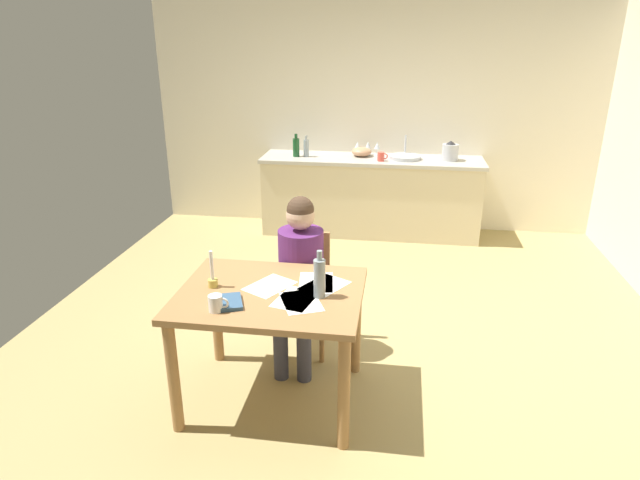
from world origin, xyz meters
TOP-DOWN VIEW (x-y plane):
  - ground_plane at (0.00, 0.00)m, footprint 5.20×5.20m
  - wall_back at (0.00, 2.60)m, footprint 5.20×0.12m
  - kitchen_counter at (0.00, 2.24)m, footprint 2.51×0.64m
  - dining_table at (-0.41, -1.02)m, footprint 1.11×0.89m
  - chair_at_table at (-0.34, -0.33)m, footprint 0.40×0.40m
  - person_seated at (-0.33, -0.48)m, footprint 0.32×0.59m
  - coffee_mug at (-0.65, -1.31)m, footprint 0.12×0.08m
  - candlestick at (-0.77, -1.01)m, footprint 0.06×0.06m
  - book_magazine at (-0.60, -1.21)m, footprint 0.19×0.23m
  - paper_letter at (-0.43, -0.95)m, footprint 0.33×0.36m
  - paper_bill at (-0.10, -0.89)m, footprint 0.33×0.36m
  - paper_envelope at (-0.16, -0.85)m, footprint 0.25×0.32m
  - paper_receipt at (-0.24, -1.10)m, footprint 0.27×0.34m
  - paper_notice at (-0.20, -1.13)m, footprint 0.31×0.36m
  - wine_bottle_on_table at (-0.11, -1.05)m, footprint 0.07×0.07m
  - sink_unit at (0.37, 2.24)m, footprint 0.36×0.36m
  - bottle_oil at (-0.87, 2.18)m, footprint 0.08×0.08m
  - bottle_vinegar at (-0.75, 2.19)m, footprint 0.06×0.06m
  - mixing_bowl at (-0.12, 2.31)m, footprint 0.23×0.23m
  - stovetop_kettle at (0.87, 2.24)m, footprint 0.18×0.18m
  - wine_glass_near_sink at (0.05, 2.39)m, footprint 0.07×0.07m
  - wine_glass_by_kettle at (-0.06, 2.39)m, footprint 0.07×0.07m
  - wine_glass_back_left at (-0.18, 2.39)m, footprint 0.07×0.07m
  - teacup_on_counter at (0.11, 2.09)m, footprint 0.11×0.08m

SIDE VIEW (x-z plane):
  - ground_plane at x=0.00m, z-range -0.04..0.00m
  - kitchen_counter at x=0.00m, z-range 0.00..0.90m
  - chair_at_table at x=-0.34m, z-range 0.05..0.92m
  - dining_table at x=-0.41m, z-range 0.26..1.03m
  - person_seated at x=-0.33m, z-range 0.08..1.28m
  - paper_letter at x=-0.43m, z-range 0.77..0.77m
  - paper_bill at x=-0.10m, z-range 0.77..0.77m
  - paper_envelope at x=-0.16m, z-range 0.77..0.77m
  - paper_receipt at x=-0.24m, z-range 0.77..0.77m
  - paper_notice at x=-0.20m, z-range 0.77..0.77m
  - book_magazine at x=-0.60m, z-range 0.77..0.79m
  - coffee_mug at x=-0.65m, z-range 0.77..0.87m
  - candlestick at x=-0.77m, z-range 0.72..0.95m
  - wine_bottle_on_table at x=-0.11m, z-range 0.75..1.04m
  - sink_unit at x=0.37m, z-range 0.80..1.04m
  - teacup_on_counter at x=0.11m, z-range 0.90..1.00m
  - mixing_bowl at x=-0.12m, z-range 0.90..1.00m
  - stovetop_kettle at x=0.87m, z-range 0.89..1.11m
  - bottle_vinegar at x=-0.75m, z-range 0.88..1.12m
  - wine_glass_near_sink at x=0.05m, z-range 0.93..1.09m
  - wine_glass_by_kettle at x=-0.06m, z-range 0.93..1.09m
  - wine_glass_back_left at x=-0.18m, z-range 0.93..1.09m
  - bottle_oil at x=-0.87m, z-range 0.88..1.14m
  - wall_back at x=0.00m, z-range 0.00..2.60m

